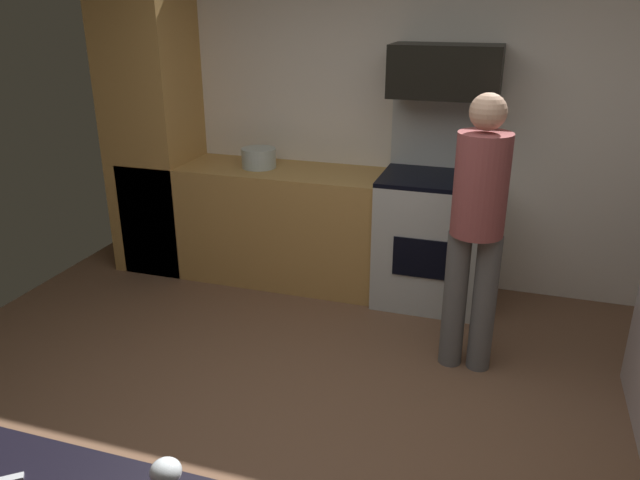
# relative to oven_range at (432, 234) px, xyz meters

# --- Properties ---
(ground_plane) EXTENTS (5.20, 4.80, 0.02)m
(ground_plane) POSITION_rel_oven_range_xyz_m (-0.36, -1.97, -0.52)
(ground_plane) COLOR brown
(wall_back) EXTENTS (5.20, 0.12, 2.60)m
(wall_back) POSITION_rel_oven_range_xyz_m (-0.36, 0.37, 0.79)
(wall_back) COLOR silver
(wall_back) RESTS_ON ground
(lower_cabinet_run) EXTENTS (2.40, 0.60, 0.90)m
(lower_cabinet_run) POSITION_rel_oven_range_xyz_m (-1.26, 0.01, -0.06)
(lower_cabinet_run) COLOR #BA8B49
(lower_cabinet_run) RESTS_ON ground
(cabinet_column) EXTENTS (0.60, 0.60, 2.10)m
(cabinet_column) POSITION_rel_oven_range_xyz_m (-2.26, 0.01, 0.54)
(cabinet_column) COLOR #BA8B49
(cabinet_column) RESTS_ON ground
(oven_range) EXTENTS (0.76, 0.65, 1.48)m
(oven_range) POSITION_rel_oven_range_xyz_m (0.00, 0.00, 0.00)
(oven_range) COLOR beige
(oven_range) RESTS_ON ground
(microwave) EXTENTS (0.74, 0.38, 0.35)m
(microwave) POSITION_rel_oven_range_xyz_m (-0.00, 0.09, 1.14)
(microwave) COLOR black
(microwave) RESTS_ON oven_range
(person_cook) EXTENTS (0.31, 0.30, 1.65)m
(person_cook) POSITION_rel_oven_range_xyz_m (0.34, -0.85, 0.41)
(person_cook) COLOR #5D5D5D
(person_cook) RESTS_ON ground
(wine_glass_mid) EXTENTS (0.08, 0.08, 0.16)m
(wine_glass_mid) POSITION_rel_oven_range_xyz_m (-0.23, -3.21, 0.51)
(wine_glass_mid) COLOR silver
(wine_glass_mid) RESTS_ON counter_island
(stock_pot) EXTENTS (0.26, 0.26, 0.15)m
(stock_pot) POSITION_rel_oven_range_xyz_m (-1.35, 0.01, 0.46)
(stock_pot) COLOR #B4C4BF
(stock_pot) RESTS_ON lower_cabinet_run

